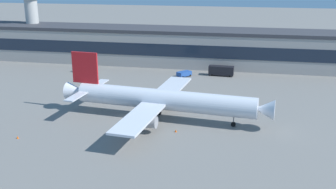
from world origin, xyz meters
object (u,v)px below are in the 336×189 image
Objects in this scene: pushback_tractor at (184,74)px; traffic_cone_1 at (18,137)px; airliner at (161,99)px; control_tower at (31,9)px; fuel_truck at (222,70)px; belt_loader at (84,69)px; traffic_cone_0 at (176,131)px.

pushback_tractor is 8.64× the size of traffic_cone_1.
airliner is 1.70× the size of control_tower.
fuel_truck is (11.65, 43.92, -3.02)m from airliner.
belt_loader is 47.89m from fuel_truck.
traffic_cone_1 is at bearing -122.62° from fuel_truck.
control_tower reaches higher than pushback_tractor.
pushback_tractor is at bearing 90.91° from airliner.
traffic_cone_0 is at bearing -48.65° from belt_loader.
control_tower is 41.79m from belt_loader.
traffic_cone_1 is (-27.20, -58.24, -0.74)m from pushback_tractor.
control_tower is 71.21m from pushback_tractor.
traffic_cone_0 is at bearing -83.37° from pushback_tractor.
fuel_truck is 52.00m from traffic_cone_0.
airliner is 91.38m from control_tower.
control_tower is 81.70m from fuel_truck.
airliner is 10.18m from traffic_cone_0.
airliner is 40.64m from pushback_tractor.
traffic_cone_0 is 34.32m from traffic_cone_1.
fuel_truck is at bearing 75.14° from airliner.
belt_loader is at bearing 132.78° from airliner.
control_tower reaches higher than fuel_truck.
belt_loader is 61.92m from traffic_cone_0.
pushback_tractor is 0.80× the size of belt_loader.
fuel_truck reaches higher than traffic_cone_1.
traffic_cone_0 is (5.59, -48.08, -0.74)m from pushback_tractor.
belt_loader is 10.81× the size of traffic_cone_1.
traffic_cone_1 is at bearing -162.78° from traffic_cone_0.
control_tower reaches higher than belt_loader.
belt_loader is at bearing -36.43° from control_tower.
traffic_cone_0 is at bearing -97.41° from fuel_truck.
pushback_tractor is 64.28m from traffic_cone_1.
airliner is 83.99× the size of traffic_cone_1.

